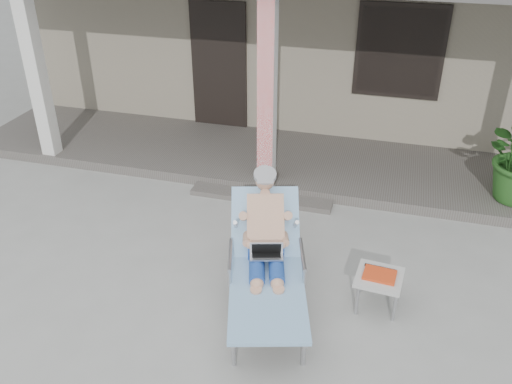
% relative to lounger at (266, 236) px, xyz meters
% --- Properties ---
extents(ground, '(60.00, 60.00, 0.00)m').
position_rel_lounger_xyz_m(ground, '(-0.58, 0.11, -0.78)').
color(ground, '#9E9E99').
rests_on(ground, ground).
extents(house, '(10.40, 5.40, 3.30)m').
position_rel_lounger_xyz_m(house, '(-0.58, 6.61, 0.89)').
color(house, gray).
rests_on(house, ground).
extents(porch_deck, '(10.00, 2.00, 0.15)m').
position_rel_lounger_xyz_m(porch_deck, '(-0.58, 3.11, -0.71)').
color(porch_deck, '#605B56').
rests_on(porch_deck, ground).
extents(porch_step, '(2.00, 0.30, 0.07)m').
position_rel_lounger_xyz_m(porch_step, '(-0.58, 1.96, -0.74)').
color(porch_step, '#605B56').
rests_on(porch_step, ground).
extents(lounger, '(1.22, 2.02, 1.27)m').
position_rel_lounger_xyz_m(lounger, '(0.00, 0.00, 0.00)').
color(lounger, '#B7B7BC').
rests_on(lounger, ground).
extents(side_table, '(0.50, 0.50, 0.42)m').
position_rel_lounger_xyz_m(side_table, '(1.15, 0.17, -0.43)').
color(side_table, '#BCBCB6').
rests_on(side_table, ground).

